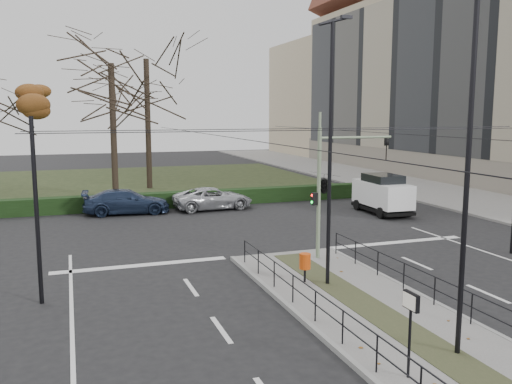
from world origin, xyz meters
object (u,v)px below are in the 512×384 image
Objects in this scene: streetlamp_median_far at (331,152)px; parked_car_third at (126,202)px; bare_tree_center at (146,68)px; streetlamp_median_near at (468,173)px; white_van at (382,193)px; litter_bin at (305,262)px; bare_tree_near at (111,73)px; traffic_light at (326,183)px; parked_car_fourth at (213,198)px; info_panel at (411,311)px.

parked_car_third is at bearing 107.26° from streetlamp_median_far.
streetlamp_median_near is at bearing -85.05° from bare_tree_center.
white_van is (9.03, 17.89, -3.42)m from streetlamp_median_near.
streetlamp_median_near is 20.33m from white_van.
streetlamp_median_far is 15.62m from white_van.
litter_bin is 16.94m from parked_car_third.
bare_tree_center reaches higher than bare_tree_near.
traffic_light is at bearing 65.63° from streetlamp_median_far.
streetlamp_median_far is 27.79m from bare_tree_center.
streetlamp_median_far is (-1.49, -3.29, 1.53)m from traffic_light.
parked_car_fourth is at bearing -76.74° from bare_tree_center.
bare_tree_center reaches higher than traffic_light.
white_van is (10.27, 11.33, 0.38)m from litter_bin.
litter_bin is at bearing -132.19° from white_van.
traffic_light is 25.10m from bare_tree_center.
traffic_light reaches higher than info_panel.
info_panel is 0.40× the size of parked_car_fourth.
white_van is at bearing 47.81° from litter_bin.
info_panel is 23.87m from parked_car_third.
info_panel is at bearing -161.18° from streetlamp_median_near.
streetlamp_median_near reaches higher than litter_bin.
parked_car_fourth is at bearing 86.21° from info_panel.
streetlamp_median_near is at bearing -95.67° from traffic_light.
traffic_light is 0.40× the size of bare_tree_center.
bare_tree_center is (2.89, 10.49, 8.82)m from parked_car_third.
parked_car_fourth is (0.18, 16.62, -4.09)m from streetlamp_median_far.
traffic_light is 10.54m from info_panel.
bare_tree_near is (-3.02, -4.28, -0.73)m from bare_tree_center.
streetlamp_median_far is at bearing 95.24° from streetlamp_median_near.
parked_car_third is at bearing 105.55° from litter_bin.
white_van is at bearing 50.91° from streetlamp_median_far.
bare_tree_near is at bearing 109.14° from traffic_light.
parked_car_third is (-5.78, 22.88, -3.92)m from streetlamp_median_near.
traffic_light is 1.04× the size of parked_car_third.
traffic_light is 0.60× the size of streetlamp_median_near.
litter_bin is 4.00m from streetlamp_median_far.
traffic_light is at bearing 74.11° from info_panel.
bare_tree_near reaches higher than litter_bin.
streetlamp_median_near is at bearing 177.26° from parked_car_fourth.
white_van is (14.81, -4.99, 0.50)m from parked_car_third.
traffic_light is 1.07× the size of parked_car_fourth.
streetlamp_median_far is at bearing -85.12° from bare_tree_center.
streetlamp_median_far is 18.05m from parked_car_third.
parked_car_third is 15.64m from white_van.
litter_bin is 15.30m from white_van.
info_panel is at bearing 172.51° from parked_car_fourth.
traffic_light is 3.92m from streetlamp_median_far.
white_van is 0.34× the size of bare_tree_center.
litter_bin is 7.68m from streetlamp_median_near.
streetlamp_median_far is 1.77× the size of parked_car_third.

